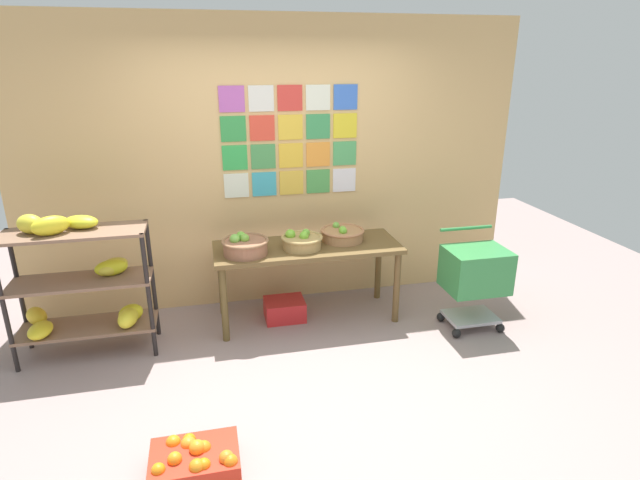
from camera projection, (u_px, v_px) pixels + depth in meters
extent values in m
plane|color=gray|center=(312.00, 388.00, 3.81)|extent=(9.15, 9.15, 0.00)
cube|color=tan|center=(276.00, 167.00, 4.84)|extent=(4.73, 0.06, 2.69)
cube|color=#B154AA|center=(232.00, 99.00, 4.51)|extent=(0.23, 0.01, 0.23)
cube|color=silver|center=(261.00, 98.00, 4.57)|extent=(0.23, 0.01, 0.23)
cube|color=red|center=(290.00, 98.00, 4.62)|extent=(0.23, 0.01, 0.23)
cube|color=silver|center=(318.00, 98.00, 4.68)|extent=(0.23, 0.01, 0.23)
cube|color=blue|center=(346.00, 97.00, 4.73)|extent=(0.23, 0.01, 0.23)
cube|color=green|center=(233.00, 129.00, 4.60)|extent=(0.23, 0.01, 0.23)
cube|color=#E0412E|center=(262.00, 128.00, 4.65)|extent=(0.23, 0.01, 0.23)
cube|color=gold|center=(290.00, 127.00, 4.71)|extent=(0.23, 0.01, 0.23)
cube|color=#389050|center=(318.00, 126.00, 4.76)|extent=(0.23, 0.01, 0.23)
cube|color=yellow|center=(345.00, 126.00, 4.82)|extent=(0.23, 0.01, 0.23)
cube|color=green|center=(235.00, 158.00, 4.69)|extent=(0.23, 0.01, 0.23)
cube|color=#44914C|center=(263.00, 157.00, 4.74)|extent=(0.23, 0.01, 0.23)
cube|color=gold|center=(291.00, 155.00, 4.80)|extent=(0.23, 0.01, 0.23)
cube|color=orange|center=(318.00, 154.00, 4.85)|extent=(0.23, 0.01, 0.23)
cube|color=#49A059|center=(345.00, 153.00, 4.90)|extent=(0.23, 0.01, 0.23)
cube|color=silver|center=(236.00, 186.00, 4.77)|extent=(0.23, 0.01, 0.23)
cube|color=#38A4B6|center=(264.00, 184.00, 4.83)|extent=(0.23, 0.01, 0.23)
cube|color=gold|center=(291.00, 183.00, 4.88)|extent=(0.23, 0.01, 0.23)
cube|color=#499A4A|center=(318.00, 181.00, 4.94)|extent=(0.23, 0.01, 0.23)
cube|color=silver|center=(344.00, 180.00, 4.99)|extent=(0.23, 0.01, 0.23)
cylinder|color=black|center=(4.00, 311.00, 3.84)|extent=(0.04, 0.04, 1.06)
cylinder|color=black|center=(149.00, 297.00, 4.05)|extent=(0.04, 0.04, 1.06)
cylinder|color=black|center=(20.00, 291.00, 4.16)|extent=(0.04, 0.04, 1.06)
cylinder|color=black|center=(153.00, 279.00, 4.38)|extent=(0.04, 0.04, 1.06)
cube|color=#82604A|center=(89.00, 326.00, 4.21)|extent=(1.07, 0.39, 0.03)
ellipsoid|color=yellow|center=(37.00, 316.00, 4.19)|extent=(0.25, 0.26, 0.15)
ellipsoid|color=yellow|center=(128.00, 318.00, 4.17)|extent=(0.20, 0.27, 0.14)
ellipsoid|color=yellow|center=(131.00, 313.00, 4.25)|extent=(0.25, 0.23, 0.14)
ellipsoid|color=yellow|center=(40.00, 330.00, 4.02)|extent=(0.19, 0.27, 0.10)
cube|color=#82604A|center=(81.00, 281.00, 4.07)|extent=(1.07, 0.39, 0.02)
ellipsoid|color=yellow|center=(111.00, 268.00, 4.13)|extent=(0.28, 0.20, 0.13)
ellipsoid|color=gold|center=(113.00, 266.00, 4.17)|extent=(0.31, 0.32, 0.12)
cube|color=#82604A|center=(73.00, 233.00, 3.93)|extent=(1.07, 0.39, 0.02)
ellipsoid|color=yellow|center=(51.00, 226.00, 3.82)|extent=(0.30, 0.24, 0.15)
ellipsoid|color=yellow|center=(30.00, 224.00, 3.86)|extent=(0.25, 0.22, 0.15)
ellipsoid|color=yellow|center=(81.00, 222.00, 3.98)|extent=(0.31, 0.24, 0.10)
cube|color=brown|center=(307.00, 247.00, 4.62)|extent=(1.67, 0.63, 0.04)
cylinder|color=brown|center=(224.00, 305.00, 4.34)|extent=(0.06, 0.06, 0.68)
cylinder|color=brown|center=(397.00, 288.00, 4.66)|extent=(0.06, 0.06, 0.68)
cylinder|color=brown|center=(221.00, 280.00, 4.81)|extent=(0.06, 0.06, 0.68)
cylinder|color=brown|center=(378.00, 266.00, 5.14)|extent=(0.06, 0.06, 0.68)
cylinder|color=tan|center=(302.00, 243.00, 4.53)|extent=(0.34, 0.34, 0.10)
torus|color=tan|center=(302.00, 237.00, 4.52)|extent=(0.37, 0.37, 0.03)
sphere|color=#68AB34|center=(306.00, 233.00, 4.57)|extent=(0.07, 0.07, 0.07)
sphere|color=#7DBE4A|center=(290.00, 235.00, 4.53)|extent=(0.08, 0.08, 0.08)
sphere|color=#79C135|center=(290.00, 234.00, 4.53)|extent=(0.09, 0.09, 0.09)
sphere|color=#73BC34|center=(304.00, 236.00, 4.51)|extent=(0.08, 0.08, 0.08)
cylinder|color=#AD7B4E|center=(343.00, 235.00, 4.73)|extent=(0.38, 0.38, 0.10)
torus|color=#AE734C|center=(343.00, 230.00, 4.71)|extent=(0.40, 0.40, 0.02)
sphere|color=#78B43F|center=(343.00, 230.00, 4.71)|extent=(0.07, 0.07, 0.07)
sphere|color=#73BA43|center=(336.00, 225.00, 4.80)|extent=(0.07, 0.07, 0.07)
sphere|color=#6FBB34|center=(343.00, 231.00, 4.64)|extent=(0.07, 0.07, 0.07)
cylinder|color=#966247|center=(245.00, 247.00, 4.39)|extent=(0.38, 0.38, 0.12)
torus|color=#926646|center=(245.00, 241.00, 4.37)|extent=(0.40, 0.40, 0.03)
sphere|color=#79C34A|center=(235.00, 239.00, 4.35)|extent=(0.09, 0.09, 0.09)
sphere|color=#6DB038|center=(241.00, 236.00, 4.42)|extent=(0.08, 0.08, 0.08)
sphere|color=#74B03B|center=(245.00, 238.00, 4.38)|extent=(0.08, 0.08, 0.08)
sphere|color=#70B236|center=(235.00, 239.00, 4.40)|extent=(0.07, 0.07, 0.07)
cube|color=red|center=(285.00, 309.00, 4.80)|extent=(0.37, 0.29, 0.19)
cube|color=red|center=(195.00, 463.00, 3.01)|extent=(0.51, 0.36, 0.14)
sphere|color=orange|center=(204.00, 465.00, 2.89)|extent=(0.08, 0.08, 0.08)
sphere|color=orange|center=(197.00, 467.00, 2.88)|extent=(0.09, 0.09, 0.09)
sphere|color=orange|center=(158.00, 470.00, 2.86)|extent=(0.08, 0.08, 0.08)
sphere|color=orange|center=(173.00, 442.00, 3.07)|extent=(0.09, 0.09, 0.09)
sphere|color=orange|center=(175.00, 459.00, 2.92)|extent=(0.08, 0.08, 0.08)
sphere|color=orange|center=(231.00, 461.00, 2.92)|extent=(0.08, 0.08, 0.08)
sphere|color=orange|center=(226.00, 458.00, 2.93)|extent=(0.09, 0.09, 0.09)
sphere|color=orange|center=(197.00, 448.00, 3.00)|extent=(0.09, 0.09, 0.09)
sphere|color=orange|center=(188.00, 444.00, 3.06)|extent=(0.09, 0.09, 0.09)
sphere|color=orange|center=(204.00, 448.00, 3.02)|extent=(0.09, 0.09, 0.09)
sphere|color=orange|center=(189.00, 440.00, 3.08)|extent=(0.08, 0.08, 0.08)
sphere|color=black|center=(456.00, 333.00, 4.48)|extent=(0.08, 0.08, 0.08)
sphere|color=black|center=(500.00, 328.00, 4.57)|extent=(0.08, 0.08, 0.08)
sphere|color=black|center=(441.00, 317.00, 4.77)|extent=(0.08, 0.08, 0.08)
sphere|color=black|center=(482.00, 312.00, 4.86)|extent=(0.08, 0.08, 0.08)
cube|color=#A5A8AD|center=(471.00, 316.00, 4.65)|extent=(0.44, 0.33, 0.03)
cube|color=#338744|center=(476.00, 270.00, 4.50)|extent=(0.52, 0.41, 0.37)
cylinder|color=#338744|center=(466.00, 228.00, 4.61)|extent=(0.50, 0.03, 0.03)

